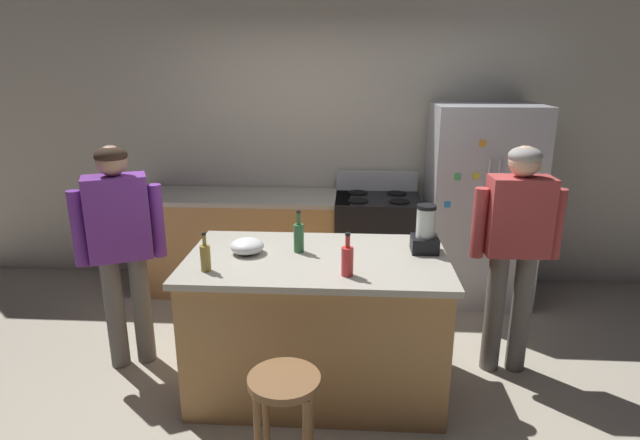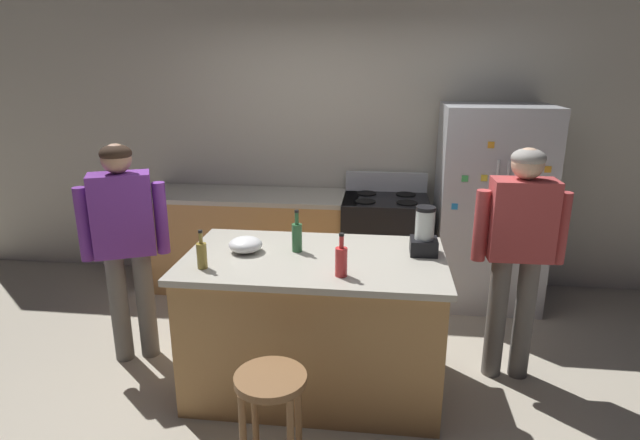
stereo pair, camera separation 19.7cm
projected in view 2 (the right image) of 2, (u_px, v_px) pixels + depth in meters
name	position (u px, v px, depth m)	size (l,w,h in m)	color
ground_plane	(315.00, 384.00, 3.54)	(14.00, 14.00, 0.00)	#B2A893
back_wall	(341.00, 143.00, 5.00)	(8.00, 0.10, 2.70)	beige
kitchen_island	(314.00, 323.00, 3.40)	(1.64, 0.95, 0.93)	#B7844C
back_counter_run	(253.00, 241.00, 4.97)	(2.00, 0.64, 0.93)	#B7844C
refrigerator	(490.00, 207.00, 4.55)	(0.90, 0.73, 1.76)	#B7BABF
stove_range	(384.00, 246.00, 4.80)	(0.76, 0.65, 1.11)	black
person_by_island_left	(125.00, 234.00, 3.60)	(0.57, 0.36, 1.58)	#66605B
person_by_sink_right	(519.00, 244.00, 3.38)	(0.59, 0.23, 1.59)	#66605B
bar_stool	(271.00, 399.00, 2.59)	(0.36, 0.36, 0.63)	brown
blender_appliance	(424.00, 234.00, 3.28)	(0.17, 0.17, 0.31)	black
bottle_olive_oil	(297.00, 236.00, 3.33)	(0.07, 0.07, 0.28)	#2D6638
bottle_soda	(341.00, 260.00, 2.95)	(0.07, 0.07, 0.26)	red
bottle_vinegar	(202.00, 254.00, 3.06)	(0.06, 0.06, 0.24)	olive
mixing_bowl	(246.00, 245.00, 3.34)	(0.22, 0.22, 0.10)	white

